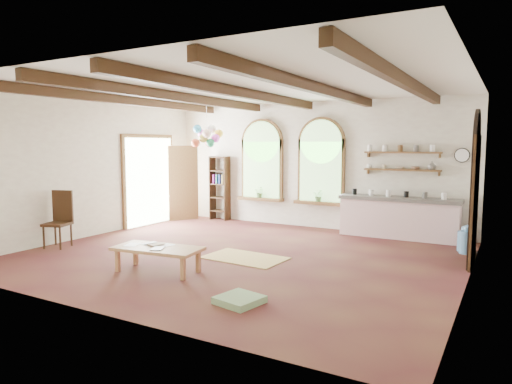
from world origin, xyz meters
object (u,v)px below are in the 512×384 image
Objects in this scene: kitchen_counter at (398,217)px; balloon_cluster at (207,137)px; coffee_table at (158,250)px; side_chair at (58,231)px.

balloon_cluster is at bearing -169.23° from kitchen_counter.
coffee_table is at bearing -120.68° from kitchen_counter.
coffee_table is 1.36× the size of balloon_cluster.
kitchen_counter is at bearing 59.32° from coffee_table.
kitchen_counter is 2.35× the size of balloon_cluster.
side_chair is 4.28m from balloon_cluster.
coffee_table is at bearing -7.53° from side_chair.
kitchen_counter is at bearing 36.87° from side_chair.
kitchen_counter reaches higher than coffee_table.
side_chair reaches higher than kitchen_counter.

